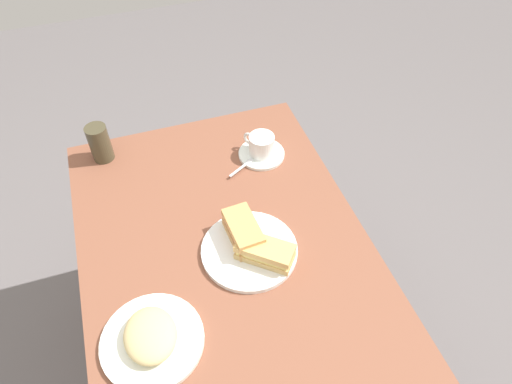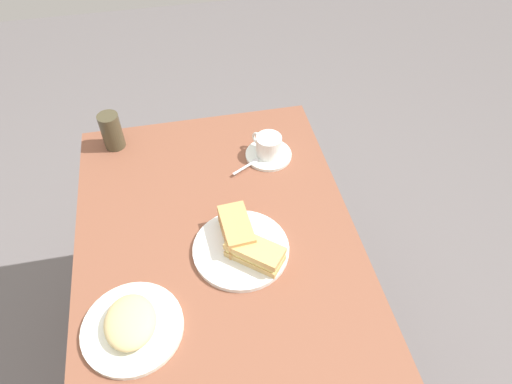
{
  "view_description": "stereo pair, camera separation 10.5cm",
  "coord_description": "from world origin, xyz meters",
  "px_view_note": "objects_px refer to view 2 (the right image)",
  "views": [
    {
      "loc": [
        -0.63,
        0.15,
        1.76
      ],
      "look_at": [
        0.2,
        -0.13,
        0.79
      ],
      "focal_mm": 32.58,
      "sensor_mm": 36.0,
      "label": 1
    },
    {
      "loc": [
        -0.66,
        0.05,
        1.76
      ],
      "look_at": [
        0.2,
        -0.13,
        0.79
      ],
      "focal_mm": 32.58,
      "sensor_mm": 36.0,
      "label": 2
    }
  ],
  "objects_px": {
    "drinking_glass": "(112,131)",
    "side_plate": "(133,328)",
    "sandwich_plate": "(241,249)",
    "coffee_cup": "(268,145)",
    "dining_table": "(224,284)",
    "sandwich_front": "(237,230)",
    "sandwich_back": "(255,252)",
    "spoon": "(250,164)",
    "coffee_saucer": "(268,155)"
  },
  "relations": [
    {
      "from": "coffee_cup",
      "to": "side_plate",
      "type": "relative_size",
      "value": 0.42
    },
    {
      "from": "sandwich_back",
      "to": "spoon",
      "type": "xyz_separation_m",
      "value": [
        0.34,
        -0.05,
        -0.03
      ]
    },
    {
      "from": "sandwich_plate",
      "to": "side_plate",
      "type": "height_order",
      "value": "same"
    },
    {
      "from": "coffee_saucer",
      "to": "drinking_glass",
      "type": "height_order",
      "value": "drinking_glass"
    },
    {
      "from": "dining_table",
      "to": "sandwich_front",
      "type": "xyz_separation_m",
      "value": [
        0.07,
        -0.05,
        0.14
      ]
    },
    {
      "from": "spoon",
      "to": "sandwich_plate",
      "type": "bearing_deg",
      "value": 164.45
    },
    {
      "from": "sandwich_front",
      "to": "coffee_saucer",
      "type": "distance_m",
      "value": 0.34
    },
    {
      "from": "drinking_glass",
      "to": "side_plate",
      "type": "bearing_deg",
      "value": -176.66
    },
    {
      "from": "sandwich_plate",
      "to": "coffee_cup",
      "type": "xyz_separation_m",
      "value": [
        0.34,
        -0.15,
        0.04
      ]
    },
    {
      "from": "sandwich_back",
      "to": "drinking_glass",
      "type": "bearing_deg",
      "value": 33.92
    },
    {
      "from": "coffee_saucer",
      "to": "coffee_cup",
      "type": "height_order",
      "value": "coffee_cup"
    },
    {
      "from": "dining_table",
      "to": "side_plate",
      "type": "bearing_deg",
      "value": 120.86
    },
    {
      "from": "sandwich_front",
      "to": "side_plate",
      "type": "bearing_deg",
      "value": 126.06
    },
    {
      "from": "drinking_glass",
      "to": "sandwich_plate",
      "type": "bearing_deg",
      "value": -146.41
    },
    {
      "from": "side_plate",
      "to": "sandwich_front",
      "type": "bearing_deg",
      "value": -53.94
    },
    {
      "from": "sandwich_back",
      "to": "coffee_cup",
      "type": "relative_size",
      "value": 1.57
    },
    {
      "from": "sandwich_front",
      "to": "coffee_saucer",
      "type": "relative_size",
      "value": 0.97
    },
    {
      "from": "sandwich_front",
      "to": "sandwich_back",
      "type": "bearing_deg",
      "value": -155.83
    },
    {
      "from": "coffee_saucer",
      "to": "side_plate",
      "type": "xyz_separation_m",
      "value": [
        -0.5,
        0.43,
        0.0
      ]
    },
    {
      "from": "drinking_glass",
      "to": "sandwich_back",
      "type": "bearing_deg",
      "value": -146.08
    },
    {
      "from": "side_plate",
      "to": "sandwich_back",
      "type": "bearing_deg",
      "value": -67.71
    },
    {
      "from": "side_plate",
      "to": "drinking_glass",
      "type": "relative_size",
      "value": 1.94
    },
    {
      "from": "coffee_cup",
      "to": "side_plate",
      "type": "bearing_deg",
      "value": 139.5
    },
    {
      "from": "dining_table",
      "to": "sandwich_back",
      "type": "height_order",
      "value": "sandwich_back"
    },
    {
      "from": "dining_table",
      "to": "coffee_saucer",
      "type": "relative_size",
      "value": 8.26
    },
    {
      "from": "side_plate",
      "to": "spoon",
      "type": "bearing_deg",
      "value": -38.17
    },
    {
      "from": "dining_table",
      "to": "drinking_glass",
      "type": "bearing_deg",
      "value": 27.39
    },
    {
      "from": "sandwich_front",
      "to": "spoon",
      "type": "xyz_separation_m",
      "value": [
        0.26,
        -0.09,
        -0.03
      ]
    },
    {
      "from": "sandwich_plate",
      "to": "coffee_saucer",
      "type": "xyz_separation_m",
      "value": [
        0.33,
        -0.15,
        -0.0
      ]
    },
    {
      "from": "coffee_cup",
      "to": "spoon",
      "type": "distance_m",
      "value": 0.08
    },
    {
      "from": "sandwich_plate",
      "to": "drinking_glass",
      "type": "distance_m",
      "value": 0.58
    },
    {
      "from": "dining_table",
      "to": "sandwich_back",
      "type": "bearing_deg",
      "value": -95.44
    },
    {
      "from": "sandwich_back",
      "to": "drinking_glass",
      "type": "relative_size",
      "value": 1.28
    },
    {
      "from": "dining_table",
      "to": "sandwich_front",
      "type": "distance_m",
      "value": 0.16
    },
    {
      "from": "coffee_cup",
      "to": "sandwich_front",
      "type": "bearing_deg",
      "value": 153.23
    },
    {
      "from": "dining_table",
      "to": "coffee_cup",
      "type": "distance_m",
      "value": 0.44
    },
    {
      "from": "dining_table",
      "to": "sandwich_front",
      "type": "relative_size",
      "value": 8.5
    },
    {
      "from": "sandwich_front",
      "to": "coffee_cup",
      "type": "height_order",
      "value": "coffee_cup"
    },
    {
      "from": "sandwich_back",
      "to": "coffee_cup",
      "type": "xyz_separation_m",
      "value": [
        0.37,
        -0.12,
        0.01
      ]
    },
    {
      "from": "dining_table",
      "to": "spoon",
      "type": "bearing_deg",
      "value": -22.79
    },
    {
      "from": "dining_table",
      "to": "sandwich_back",
      "type": "xyz_separation_m",
      "value": [
        -0.01,
        -0.08,
        0.13
      ]
    },
    {
      "from": "spoon",
      "to": "drinking_glass",
      "type": "distance_m",
      "value": 0.44
    },
    {
      "from": "sandwich_plate",
      "to": "side_plate",
      "type": "relative_size",
      "value": 1.08
    },
    {
      "from": "sandwich_front",
      "to": "sandwich_back",
      "type": "height_order",
      "value": "sandwich_front"
    },
    {
      "from": "side_plate",
      "to": "coffee_cup",
      "type": "bearing_deg",
      "value": -40.5
    },
    {
      "from": "sandwich_plate",
      "to": "sandwich_back",
      "type": "height_order",
      "value": "sandwich_back"
    },
    {
      "from": "sandwich_plate",
      "to": "sandwich_front",
      "type": "bearing_deg",
      "value": 6.42
    },
    {
      "from": "sandwich_front",
      "to": "sandwich_back",
      "type": "distance_m",
      "value": 0.08
    },
    {
      "from": "dining_table",
      "to": "coffee_saucer",
      "type": "distance_m",
      "value": 0.43
    },
    {
      "from": "coffee_saucer",
      "to": "coffee_cup",
      "type": "distance_m",
      "value": 0.04
    }
  ]
}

